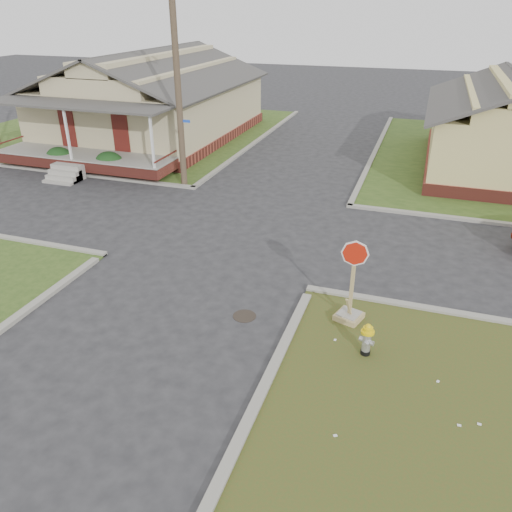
% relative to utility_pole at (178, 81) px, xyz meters
% --- Properties ---
extents(ground, '(120.00, 120.00, 0.00)m').
position_rel_utility_pole_xyz_m(ground, '(4.20, -8.90, -4.66)').
color(ground, '#242427').
rests_on(ground, ground).
extents(verge_far_left, '(19.00, 19.00, 0.05)m').
position_rel_utility_pole_xyz_m(verge_far_left, '(-8.80, 9.10, -4.64)').
color(verge_far_left, '#304A1A').
rests_on(verge_far_left, ground).
extents(curbs, '(80.00, 40.00, 0.12)m').
position_rel_utility_pole_xyz_m(curbs, '(4.20, -3.90, -4.66)').
color(curbs, gray).
rests_on(curbs, ground).
extents(manhole, '(0.64, 0.64, 0.01)m').
position_rel_utility_pole_xyz_m(manhole, '(6.40, -9.40, -4.66)').
color(manhole, black).
rests_on(manhole, ground).
extents(corner_house, '(10.10, 15.50, 5.30)m').
position_rel_utility_pole_xyz_m(corner_house, '(-5.80, 7.78, -2.38)').
color(corner_house, maroon).
rests_on(corner_house, ground).
extents(side_house_yellow, '(7.60, 11.60, 4.70)m').
position_rel_utility_pole_xyz_m(side_house_yellow, '(14.20, 7.60, -2.47)').
color(side_house_yellow, maroon).
rests_on(side_house_yellow, ground).
extents(utility_pole, '(1.80, 0.28, 9.00)m').
position_rel_utility_pole_xyz_m(utility_pole, '(0.00, 0.00, 0.00)').
color(utility_pole, '#443627').
rests_on(utility_pole, ground).
extents(fire_hydrant, '(0.32, 0.32, 0.87)m').
position_rel_utility_pole_xyz_m(fire_hydrant, '(9.76, -10.06, -4.14)').
color(fire_hydrant, black).
rests_on(fire_hydrant, ground).
extents(stop_sign, '(0.67, 0.65, 2.35)m').
position_rel_utility_pole_xyz_m(stop_sign, '(9.13, -8.69, -4.11)').
color(stop_sign, '#A08E57').
rests_on(stop_sign, ground).
extents(hedge_left, '(1.44, 1.18, 1.10)m').
position_rel_utility_pole_xyz_m(hedge_left, '(-7.15, 0.28, -4.06)').
color(hedge_left, '#163C16').
rests_on(hedge_left, verge_far_left).
extents(hedge_right, '(1.46, 1.19, 1.11)m').
position_rel_utility_pole_xyz_m(hedge_right, '(-4.20, 0.29, -4.05)').
color(hedge_right, '#163C16').
rests_on(hedge_right, verge_far_left).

